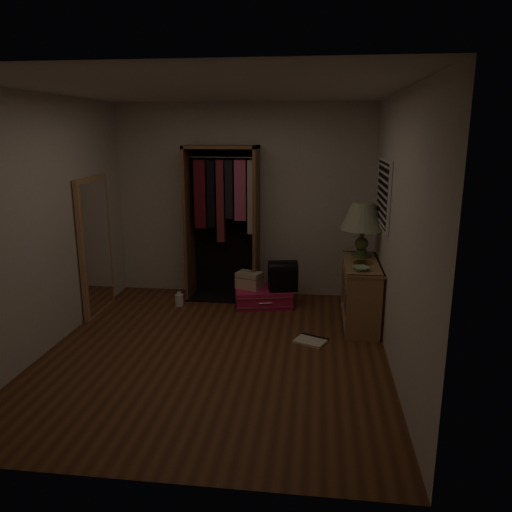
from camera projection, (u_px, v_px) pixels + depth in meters
The scene contains 13 objects.
ground at pixel (216, 352), 5.18m from camera, with size 4.00×4.00×0.00m, color #562E18.
room_walls at pixel (222, 208), 4.85m from camera, with size 3.52×4.02×2.60m.
console_bookshelf at pixel (360, 290), 5.90m from camera, with size 0.42×1.12×0.75m.
open_wardrobe at pixel (224, 210), 6.62m from camera, with size 0.95×0.50×2.05m.
floor_mirror at pixel (96, 246), 6.14m from camera, with size 0.06×0.80×1.70m.
pink_suitcase at pixel (263, 297), 6.56m from camera, with size 0.84×0.68×0.23m.
train_case at pixel (249, 280), 6.52m from camera, with size 0.38×0.32×0.23m.
black_bag at pixel (283, 275), 6.43m from camera, with size 0.41×0.31×0.40m.
table_lamp at pixel (363, 217), 5.92m from camera, with size 0.53×0.53×0.66m.
brass_tray at pixel (363, 263), 5.73m from camera, with size 0.25×0.25×0.01m.
ceramic_bowl at pixel (361, 269), 5.44m from camera, with size 0.18×0.18×0.04m, color #9CBBA0.
white_jug at pixel (179, 300), 6.53m from camera, with size 0.12×0.12×0.19m.
floor_book at pixel (311, 340), 5.44m from camera, with size 0.40×0.36×0.03m.
Camera 1 is at (1.01, -4.69, 2.23)m, focal length 35.00 mm.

